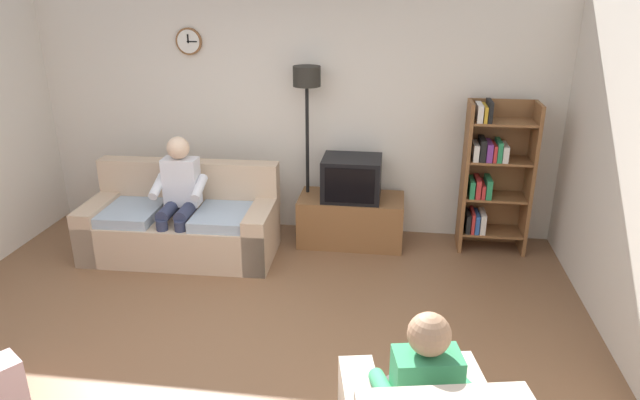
{
  "coord_description": "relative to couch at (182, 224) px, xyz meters",
  "views": [
    {
      "loc": [
        1.1,
        -3.31,
        2.63
      ],
      "look_at": [
        0.48,
        1.19,
        0.88
      ],
      "focal_mm": 31.78,
      "sensor_mm": 36.0,
      "label": 1
    }
  ],
  "objects": [
    {
      "name": "person_on_couch",
      "position": [
        0.04,
        -0.11,
        0.39
      ],
      "size": [
        0.52,
        0.54,
        1.24
      ],
      "color": "silver",
      "rests_on": "ground_plane"
    },
    {
      "name": "person_in_right_armchair",
      "position": [
        2.32,
        -2.58,
        0.29
      ],
      "size": [
        0.57,
        0.59,
        1.12
      ],
      "color": "#338C59",
      "rests_on": "ground_plane"
    },
    {
      "name": "tv",
      "position": [
        1.69,
        0.47,
        0.42
      ],
      "size": [
        0.6,
        0.49,
        0.44
      ],
      "color": "black",
      "rests_on": "tv_stand"
    },
    {
      "name": "ground_plane",
      "position": [
        1.02,
        -1.76,
        -0.31
      ],
      "size": [
        12.0,
        12.0,
        0.0
      ],
      "primitive_type": "plane",
      "color": "brown"
    },
    {
      "name": "bookshelf",
      "position": [
        3.11,
        0.56,
        0.49
      ],
      "size": [
        0.68,
        0.36,
        1.57
      ],
      "color": "brown",
      "rests_on": "ground_plane"
    },
    {
      "name": "tv_stand",
      "position": [
        1.69,
        0.49,
        -0.06
      ],
      "size": [
        1.1,
        0.56,
        0.51
      ],
      "color": "brown",
      "rests_on": "ground_plane"
    },
    {
      "name": "back_wall_assembly",
      "position": [
        1.02,
        0.9,
        1.04
      ],
      "size": [
        6.2,
        0.17,
        2.7
      ],
      "color": "silver",
      "rests_on": "ground_plane"
    },
    {
      "name": "couch",
      "position": [
        0.0,
        0.0,
        0.0
      ],
      "size": [
        1.92,
        0.93,
        0.9
      ],
      "color": "tan",
      "rests_on": "ground_plane"
    },
    {
      "name": "floor_lamp",
      "position": [
        1.21,
        0.59,
        1.14
      ],
      "size": [
        0.28,
        0.28,
        1.85
      ],
      "color": "black",
      "rests_on": "ground_plane"
    }
  ]
}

